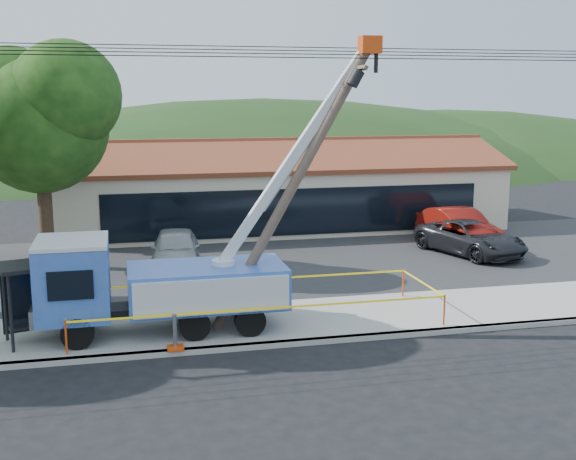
# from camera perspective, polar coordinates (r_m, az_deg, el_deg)

# --- Properties ---
(ground) EXTENTS (120.00, 120.00, 0.00)m
(ground) POSITION_cam_1_polar(r_m,az_deg,el_deg) (18.39, 0.61, -11.39)
(ground) COLOR black
(ground) RESTS_ON ground
(curb) EXTENTS (60.00, 0.25, 0.15)m
(curb) POSITION_cam_1_polar(r_m,az_deg,el_deg) (20.27, -0.82, -9.01)
(curb) COLOR #A39F99
(curb) RESTS_ON ground
(sidewalk) EXTENTS (60.00, 4.00, 0.15)m
(sidewalk) POSITION_cam_1_polar(r_m,az_deg,el_deg) (22.03, -1.89, -7.38)
(sidewalk) COLOR #A39F99
(sidewalk) RESTS_ON ground
(parking_lot) EXTENTS (60.00, 12.00, 0.10)m
(parking_lot) POSITION_cam_1_polar(r_m,az_deg,el_deg) (29.63, -4.92, -2.69)
(parking_lot) COLOR #28282B
(parking_lot) RESTS_ON ground
(strip_mall) EXTENTS (22.50, 8.53, 4.67)m
(strip_mall) POSITION_cam_1_polar(r_m,az_deg,el_deg) (37.73, -0.70, 3.09)
(strip_mall) COLOR beige
(strip_mall) RESTS_ON ground
(tree_lot) EXTENTS (6.30, 5.60, 8.94)m
(tree_lot) POSITION_cam_1_polar(r_m,az_deg,el_deg) (29.69, -19.07, 8.80)
(tree_lot) COLOR #332316
(tree_lot) RESTS_ON ground
(hill_west) EXTENTS (78.40, 56.00, 28.00)m
(hill_west) POSITION_cam_1_polar(r_m,az_deg,el_deg) (72.70, -21.82, 4.55)
(hill_west) COLOR #193212
(hill_west) RESTS_ON ground
(hill_center) EXTENTS (89.60, 64.00, 32.00)m
(hill_center) POSITION_cam_1_polar(r_m,az_deg,el_deg) (73.23, -2.04, 5.35)
(hill_center) COLOR #193212
(hill_center) RESTS_ON ground
(hill_east) EXTENTS (72.80, 52.00, 26.00)m
(hill_east) POSITION_cam_1_polar(r_m,az_deg,el_deg) (79.53, 12.32, 5.54)
(hill_east) COLOR #193212
(hill_east) RESTS_ON ground
(utility_truck) EXTENTS (9.92, 3.78, 8.39)m
(utility_truck) POSITION_cam_1_polar(r_m,az_deg,el_deg) (21.04, -10.38, -3.94)
(utility_truck) COLOR black
(utility_truck) RESTS_ON ground
(leaning_pole) EXTENTS (4.83, 1.68, 8.29)m
(leaning_pole) POSITION_cam_1_polar(r_m,az_deg,el_deg) (20.96, 0.92, 4.49)
(leaning_pole) COLOR brown
(leaning_pole) RESTS_ON ground
(bus_shelter) EXTENTS (2.63, 2.02, 2.25)m
(bus_shelter) POSITION_cam_1_polar(r_m,az_deg,el_deg) (21.12, -18.79, -3.93)
(bus_shelter) COLOR black
(bus_shelter) RESTS_ON ground
(caution_tape) EXTENTS (10.80, 3.26, 0.94)m
(caution_tape) POSITION_cam_1_polar(r_m,az_deg,el_deg) (21.75, -2.57, -5.47)
(caution_tape) COLOR #DB3F0B
(caution_tape) RESTS_ON ground
(car_silver) EXTENTS (2.31, 4.81, 1.59)m
(car_silver) POSITION_cam_1_polar(r_m,az_deg,el_deg) (28.85, -8.81, -3.26)
(car_silver) COLOR #9EA2A5
(car_silver) RESTS_ON ground
(car_red) EXTENTS (2.17, 5.21, 1.67)m
(car_red) POSITION_cam_1_polar(r_m,az_deg,el_deg) (33.73, 13.28, -1.38)
(car_red) COLOR maroon
(car_red) RESTS_ON ground
(car_dark) EXTENTS (3.81, 5.65, 1.44)m
(car_dark) POSITION_cam_1_polar(r_m,az_deg,el_deg) (32.07, 14.16, -2.04)
(car_dark) COLOR black
(car_dark) RESTS_ON ground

